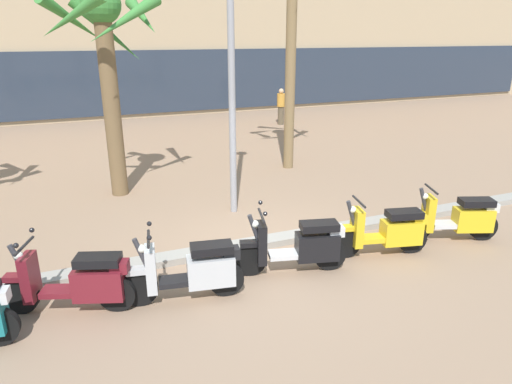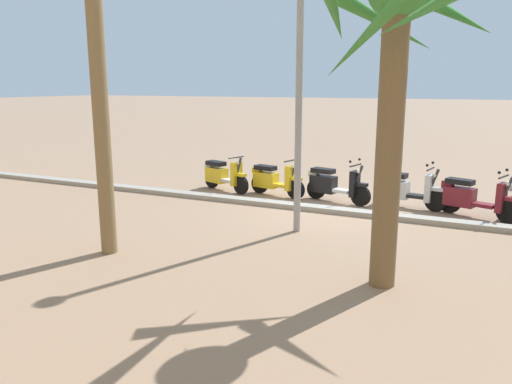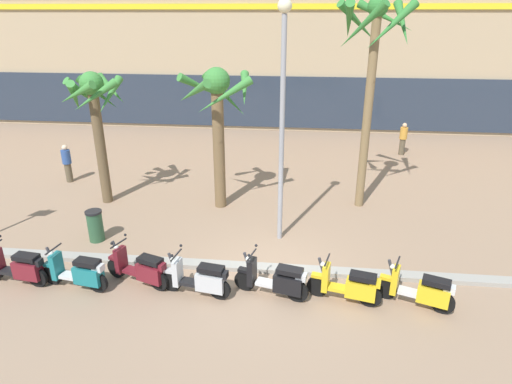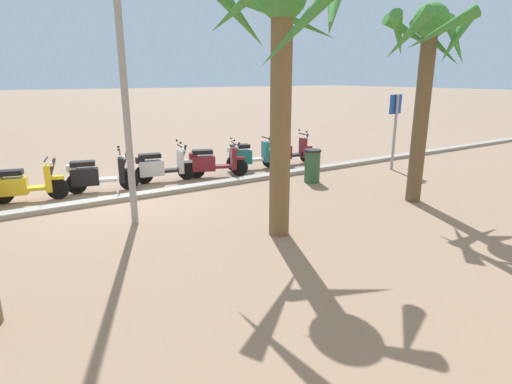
% 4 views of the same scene
% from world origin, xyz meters
% --- Properties ---
extents(ground_plane, '(200.00, 200.00, 0.00)m').
position_xyz_m(ground_plane, '(0.00, 0.00, 0.00)').
color(ground_plane, '#93755B').
extents(curb_strip, '(60.00, 0.36, 0.12)m').
position_xyz_m(curb_strip, '(0.00, 0.27, 0.06)').
color(curb_strip, gray).
rests_on(curb_strip, ground).
extents(scooter_maroon_gap_after_mid, '(1.76, 0.84, 1.17)m').
position_xyz_m(scooter_maroon_gap_after_mid, '(-3.16, -0.71, 0.46)').
color(scooter_maroon_gap_after_mid, black).
rests_on(scooter_maroon_gap_after_mid, ground).
extents(scooter_silver_second_in_line, '(1.75, 0.63, 1.17)m').
position_xyz_m(scooter_silver_second_in_line, '(-1.62, -0.99, 0.46)').
color(scooter_silver_second_in_line, black).
rests_on(scooter_silver_second_in_line, ground).
extents(scooter_black_tail_end, '(1.80, 0.74, 1.17)m').
position_xyz_m(scooter_black_tail_end, '(0.18, -0.84, 0.46)').
color(scooter_black_tail_end, black).
rests_on(scooter_black_tail_end, ground).
extents(scooter_yellow_lead_nearest, '(1.71, 0.70, 1.04)m').
position_xyz_m(scooter_yellow_lead_nearest, '(1.86, -0.86, 0.44)').
color(scooter_yellow_lead_nearest, black).
rests_on(scooter_yellow_lead_nearest, ground).
extents(scooter_yellow_far_back, '(1.70, 0.83, 1.04)m').
position_xyz_m(scooter_yellow_far_back, '(3.46, -0.88, 0.44)').
color(scooter_yellow_far_back, black).
rests_on(scooter_yellow_far_back, ground).
extents(palm_tree_mid_walkway, '(2.59, 2.67, 4.70)m').
position_xyz_m(palm_tree_mid_walkway, '(-2.08, 4.20, 3.46)').
color(palm_tree_mid_walkway, brown).
rests_on(palm_tree_mid_walkway, ground).
extents(pedestrian_by_palm_tree, '(0.34, 0.46, 1.51)m').
position_xyz_m(pedestrian_by_palm_tree, '(5.33, 10.91, 0.80)').
color(pedestrian_by_palm_tree, brown).
rests_on(pedestrian_by_palm_tree, ground).
extents(street_lamp, '(0.36, 0.36, 6.60)m').
position_xyz_m(street_lamp, '(0.08, 2.08, 4.03)').
color(street_lamp, '#939399').
rests_on(street_lamp, ground).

